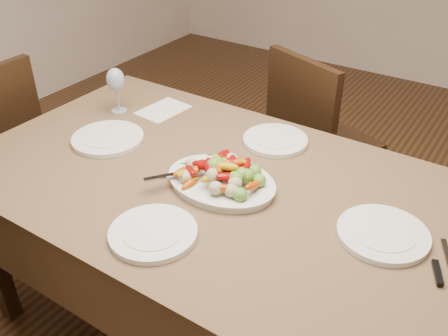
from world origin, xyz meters
name	(u,v)px	position (x,y,z in m)	size (l,w,h in m)	color
floor	(239,311)	(0.00, 0.00, 0.00)	(6.00, 6.00, 0.00)	#3E2613
dining_table	(224,267)	(0.01, -0.14, 0.38)	(1.84, 1.04, 0.76)	brown
chair_far	(325,143)	(0.00, 0.78, 0.47)	(0.42, 0.42, 0.95)	black
serving_platter	(221,183)	(0.01, -0.16, 0.77)	(0.37, 0.27, 0.02)	white
roasted_vegetables	(221,169)	(0.01, -0.16, 0.83)	(0.30, 0.20, 0.09)	#7F0605
serving_spoon	(198,173)	(-0.05, -0.19, 0.81)	(0.28, 0.06, 0.03)	#9EA0A8
plate_left	(108,139)	(-0.52, -0.14, 0.77)	(0.27, 0.27, 0.02)	white
plate_right	(383,234)	(0.54, -0.11, 0.77)	(0.26, 0.26, 0.02)	white
plate_far	(275,140)	(0.02, 0.20, 0.77)	(0.25, 0.25, 0.02)	white
plate_near	(153,233)	(-0.01, -0.47, 0.77)	(0.26, 0.26, 0.02)	white
wine_glass	(117,89)	(-0.66, 0.07, 0.86)	(0.08, 0.08, 0.20)	#8C99A5
menu_card	(163,110)	(-0.51, 0.18, 0.76)	(0.15, 0.21, 0.00)	silver
table_knife	(441,264)	(0.71, -0.14, 0.76)	(0.02, 0.20, 0.01)	#9EA0A8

